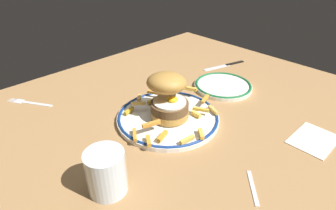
{
  "coord_description": "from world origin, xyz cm",
  "views": [
    {
      "loc": [
        -40.65,
        -47.34,
        42.47
      ],
      "look_at": [
        2.76,
        -2.84,
        4.6
      ],
      "focal_mm": 30.06,
      "sensor_mm": 36.0,
      "label": 1
    }
  ],
  "objects_px": {
    "burger": "(168,94)",
    "napkin": "(314,139)",
    "knife": "(227,65)",
    "spoon": "(259,210)",
    "dinner_plate": "(168,117)",
    "water_glass": "(107,175)",
    "fork": "(29,102)",
    "side_plate": "(223,86)"
  },
  "relations": [
    {
      "from": "dinner_plate",
      "to": "fork",
      "type": "relative_size",
      "value": 2.08
    },
    {
      "from": "fork",
      "to": "spoon",
      "type": "height_order",
      "value": "spoon"
    },
    {
      "from": "dinner_plate",
      "to": "water_glass",
      "type": "bearing_deg",
      "value": -160.07
    },
    {
      "from": "dinner_plate",
      "to": "water_glass",
      "type": "relative_size",
      "value": 3.01
    },
    {
      "from": "spoon",
      "to": "side_plate",
      "type": "bearing_deg",
      "value": 43.97
    },
    {
      "from": "side_plate",
      "to": "napkin",
      "type": "height_order",
      "value": "side_plate"
    },
    {
      "from": "knife",
      "to": "spoon",
      "type": "height_order",
      "value": "spoon"
    },
    {
      "from": "knife",
      "to": "napkin",
      "type": "relative_size",
      "value": 1.47
    },
    {
      "from": "burger",
      "to": "knife",
      "type": "xyz_separation_m",
      "value": [
        0.41,
        0.1,
        -0.07
      ]
    },
    {
      "from": "burger",
      "to": "napkin",
      "type": "height_order",
      "value": "burger"
    },
    {
      "from": "spoon",
      "to": "fork",
      "type": "bearing_deg",
      "value": 102.23
    },
    {
      "from": "side_plate",
      "to": "napkin",
      "type": "relative_size",
      "value": 1.52
    },
    {
      "from": "spoon",
      "to": "napkin",
      "type": "xyz_separation_m",
      "value": [
        0.28,
        0.01,
        -0.0
      ]
    },
    {
      "from": "knife",
      "to": "burger",
      "type": "bearing_deg",
      "value": -166.22
    },
    {
      "from": "burger",
      "to": "fork",
      "type": "height_order",
      "value": "burger"
    },
    {
      "from": "fork",
      "to": "spoon",
      "type": "bearing_deg",
      "value": -77.77
    },
    {
      "from": "spoon",
      "to": "knife",
      "type": "bearing_deg",
      "value": 40.25
    },
    {
      "from": "burger",
      "to": "spoon",
      "type": "relative_size",
      "value": 1.33
    },
    {
      "from": "side_plate",
      "to": "knife",
      "type": "distance_m",
      "value": 0.19
    },
    {
      "from": "water_glass",
      "to": "fork",
      "type": "relative_size",
      "value": 0.69
    },
    {
      "from": "dinner_plate",
      "to": "fork",
      "type": "height_order",
      "value": "dinner_plate"
    },
    {
      "from": "water_glass",
      "to": "fork",
      "type": "xyz_separation_m",
      "value": [
        0.02,
        0.44,
        -0.04
      ]
    },
    {
      "from": "fork",
      "to": "spoon",
      "type": "relative_size",
      "value": 1.18
    },
    {
      "from": "dinner_plate",
      "to": "spoon",
      "type": "relative_size",
      "value": 2.46
    },
    {
      "from": "burger",
      "to": "fork",
      "type": "distance_m",
      "value": 0.42
    },
    {
      "from": "dinner_plate",
      "to": "side_plate",
      "type": "distance_m",
      "value": 0.25
    },
    {
      "from": "dinner_plate",
      "to": "burger",
      "type": "height_order",
      "value": "burger"
    },
    {
      "from": "spoon",
      "to": "napkin",
      "type": "distance_m",
      "value": 0.28
    },
    {
      "from": "water_glass",
      "to": "knife",
      "type": "height_order",
      "value": "water_glass"
    },
    {
      "from": "side_plate",
      "to": "burger",
      "type": "bearing_deg",
      "value": -179.27
    },
    {
      "from": "fork",
      "to": "side_plate",
      "type": "bearing_deg",
      "value": -35.22
    },
    {
      "from": "side_plate",
      "to": "spoon",
      "type": "relative_size",
      "value": 1.66
    },
    {
      "from": "fork",
      "to": "napkin",
      "type": "relative_size",
      "value": 1.08
    },
    {
      "from": "burger",
      "to": "water_glass",
      "type": "height_order",
      "value": "burger"
    },
    {
      "from": "burger",
      "to": "side_plate",
      "type": "distance_m",
      "value": 0.26
    },
    {
      "from": "napkin",
      "to": "dinner_plate",
      "type": "bearing_deg",
      "value": 121.82
    },
    {
      "from": "dinner_plate",
      "to": "side_plate",
      "type": "bearing_deg",
      "value": 1.38
    },
    {
      "from": "burger",
      "to": "side_plate",
      "type": "bearing_deg",
      "value": 0.73
    },
    {
      "from": "burger",
      "to": "side_plate",
      "type": "relative_size",
      "value": 0.8
    },
    {
      "from": "water_glass",
      "to": "fork",
      "type": "height_order",
      "value": "water_glass"
    },
    {
      "from": "knife",
      "to": "spoon",
      "type": "bearing_deg",
      "value": -139.75
    },
    {
      "from": "dinner_plate",
      "to": "knife",
      "type": "bearing_deg",
      "value": 14.06
    }
  ]
}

